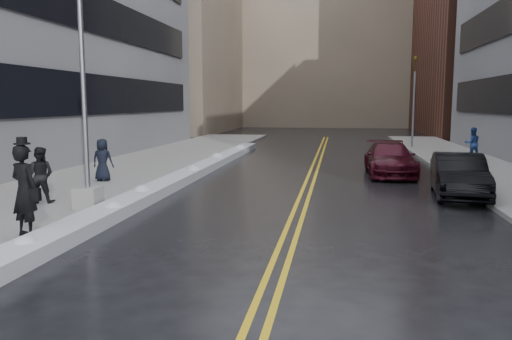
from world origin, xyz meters
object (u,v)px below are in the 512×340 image
at_px(traffic_signal, 414,98).
at_px(pedestrian_fedora, 25,191).
at_px(pedestrian_c, 103,160).
at_px(car_maroon, 390,159).
at_px(fire_hydrant, 476,167).
at_px(lamppost, 85,123).
at_px(pedestrian_b, 40,175).
at_px(car_black, 459,176).
at_px(pedestrian_east, 472,143).

xyz_separation_m(traffic_signal, pedestrian_fedora, (-11.70, -24.96, -2.23)).
distance_m(pedestrian_c, car_maroon, 11.83).
xyz_separation_m(fire_hydrant, traffic_signal, (-0.50, 14.00, 2.85)).
bearing_deg(car_maroon, fire_hydrant, -20.49).
relative_size(traffic_signal, pedestrian_fedora, 2.95).
relative_size(lamppost, pedestrian_b, 4.61).
height_order(traffic_signal, car_black, traffic_signal).
relative_size(car_black, car_maroon, 0.91).
xyz_separation_m(fire_hydrant, car_black, (-1.50, -3.73, 0.17)).
bearing_deg(pedestrian_fedora, pedestrian_east, -108.76).
distance_m(traffic_signal, car_black, 17.96).
bearing_deg(pedestrian_c, pedestrian_fedora, 101.02).
xyz_separation_m(pedestrian_fedora, car_black, (10.70, 7.23, -0.45)).
bearing_deg(car_maroon, traffic_signal, 76.99).
bearing_deg(pedestrian_c, pedestrian_east, -150.81).
bearing_deg(pedestrian_east, pedestrian_fedora, 46.94).
relative_size(fire_hydrant, pedestrian_east, 0.44).
height_order(lamppost, fire_hydrant, lamppost).
relative_size(lamppost, pedestrian_east, 4.59).
bearing_deg(car_black, pedestrian_east, 79.64).
xyz_separation_m(pedestrian_fedora, pedestrian_b, (-1.88, 3.49, -0.19)).
relative_size(lamppost, traffic_signal, 1.27).
bearing_deg(car_black, fire_hydrant, 73.76).
relative_size(pedestrian_fedora, pedestrian_c, 1.27).
distance_m(traffic_signal, car_maroon, 13.42).
height_order(fire_hydrant, pedestrian_c, pedestrian_c).
height_order(traffic_signal, pedestrian_fedora, traffic_signal).
relative_size(fire_hydrant, car_maroon, 0.15).
distance_m(pedestrian_c, car_black, 12.70).
xyz_separation_m(lamppost, pedestrian_east, (13.82, 14.79, -1.55)).
distance_m(lamppost, pedestrian_east, 20.30).
distance_m(pedestrian_east, car_maroon, 7.38).
height_order(pedestrian_b, car_black, pedestrian_b).
distance_m(fire_hydrant, pedestrian_fedora, 16.41).
distance_m(fire_hydrant, pedestrian_east, 6.97).
bearing_deg(fire_hydrant, lamppost, -146.96).
height_order(lamppost, pedestrian_c, lamppost).
distance_m(pedestrian_fedora, car_maroon, 15.07).
bearing_deg(pedestrian_east, fire_hydrant, 72.01).
bearing_deg(lamppost, pedestrian_fedora, -88.07).
xyz_separation_m(traffic_signal, car_maroon, (-2.72, -12.86, -2.71)).
relative_size(lamppost, pedestrian_c, 4.77).
relative_size(fire_hydrant, traffic_signal, 0.12).
bearing_deg(pedestrian_c, traffic_signal, -131.85).
bearing_deg(pedestrian_b, lamppost, 153.46).
relative_size(pedestrian_c, pedestrian_east, 0.96).
distance_m(traffic_signal, pedestrian_c, 22.18).
bearing_deg(car_black, car_maroon, 115.15).
height_order(traffic_signal, car_maroon, traffic_signal).
bearing_deg(pedestrian_fedora, pedestrian_c, -56.55).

